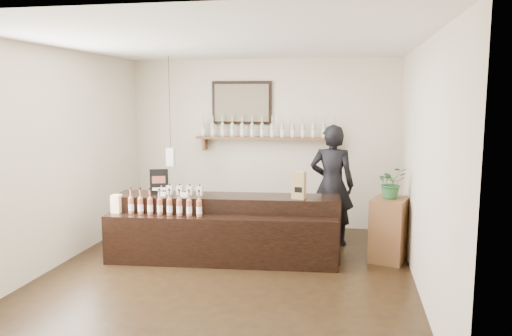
{
  "coord_description": "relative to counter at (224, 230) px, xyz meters",
  "views": [
    {
      "loc": [
        1.44,
        -5.76,
        2.18
      ],
      "look_at": [
        0.23,
        0.7,
        1.24
      ],
      "focal_mm": 35.0,
      "sensor_mm": 36.0,
      "label": 1
    }
  ],
  "objects": [
    {
      "name": "shopkeeper",
      "position": [
        1.39,
        0.96,
        0.61
      ],
      "size": [
        0.78,
        0.55,
        2.02
      ],
      "primitive_type": "imported",
      "rotation": [
        0.0,
        0.0,
        3.05
      ],
      "color": "black",
      "rests_on": "ground"
    },
    {
      "name": "ground",
      "position": [
        0.19,
        -0.59,
        -0.4
      ],
      "size": [
        5.0,
        5.0,
        0.0
      ],
      "primitive_type": "plane",
      "color": "black",
      "rests_on": "ground"
    },
    {
      "name": "back_wall_decor",
      "position": [
        0.05,
        1.79,
        1.35
      ],
      "size": [
        2.66,
        0.96,
        1.69
      ],
      "color": "brown",
      "rests_on": "ground"
    },
    {
      "name": "promo_sign",
      "position": [
        -0.92,
        0.03,
        0.62
      ],
      "size": [
        0.24,
        0.1,
        0.35
      ],
      "color": "black",
      "rests_on": "counter"
    },
    {
      "name": "counter",
      "position": [
        0.0,
        0.0,
        0.0
      ],
      "size": [
        3.08,
        1.05,
        1.0
      ],
      "color": "black",
      "rests_on": "ground"
    },
    {
      "name": "side_cabinet",
      "position": [
        2.19,
        0.36,
        0.02
      ],
      "size": [
        0.58,
        0.68,
        0.85
      ],
      "color": "brown",
      "rests_on": "ground"
    },
    {
      "name": "paper_bag",
      "position": [
        0.99,
        0.08,
        0.63
      ],
      "size": [
        0.19,
        0.15,
        0.36
      ],
      "color": "olive",
      "rests_on": "counter"
    },
    {
      "name": "potted_plant",
      "position": [
        2.19,
        0.36,
        0.65
      ],
      "size": [
        0.48,
        0.46,
        0.42
      ],
      "primitive_type": "imported",
      "rotation": [
        0.0,
        0.0,
        0.46
      ],
      "color": "#245C2D",
      "rests_on": "side_cabinet"
    },
    {
      "name": "tape_dispenser",
      "position": [
        0.98,
        0.1,
        0.49
      ],
      "size": [
        0.14,
        0.07,
        0.12
      ],
      "color": "#172AA1",
      "rests_on": "counter"
    },
    {
      "name": "room_shell",
      "position": [
        0.19,
        -0.59,
        1.3
      ],
      "size": [
        5.0,
        5.0,
        5.0
      ],
      "color": "beige",
      "rests_on": "ground"
    }
  ]
}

